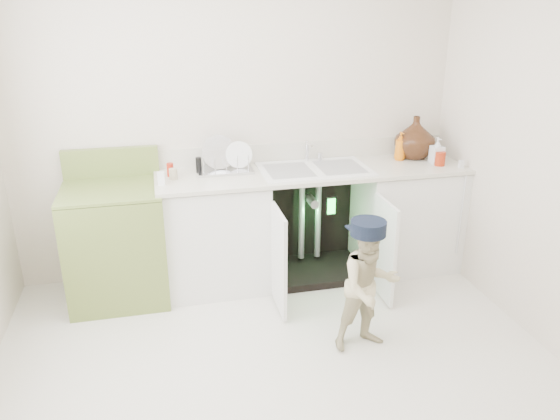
% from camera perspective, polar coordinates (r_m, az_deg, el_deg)
% --- Properties ---
extents(ground, '(3.50, 3.50, 0.00)m').
position_cam_1_polar(ground, '(3.50, 0.09, -16.48)').
color(ground, beige).
rests_on(ground, ground).
extents(room_shell, '(6.00, 5.50, 1.26)m').
position_cam_1_polar(room_shell, '(2.91, 0.10, 3.39)').
color(room_shell, beige).
rests_on(room_shell, ground).
extents(counter_run, '(2.44, 1.02, 1.25)m').
position_cam_1_polar(counter_run, '(4.42, 3.88, -0.93)').
color(counter_run, white).
rests_on(counter_run, ground).
extents(avocado_stove, '(0.70, 0.65, 1.09)m').
position_cam_1_polar(avocado_stove, '(4.24, -16.68, -3.17)').
color(avocado_stove, olive).
rests_on(avocado_stove, ground).
extents(repair_worker, '(0.46, 0.91, 0.88)m').
position_cam_1_polar(repair_worker, '(3.53, 9.30, -7.72)').
color(repair_worker, '#CBBA91').
rests_on(repair_worker, ground).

